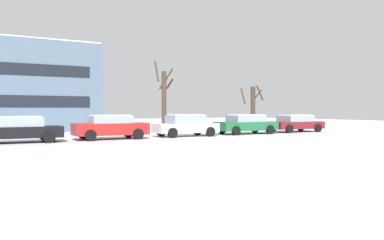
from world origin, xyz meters
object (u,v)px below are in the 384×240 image
parked_car_black (18,129)px  parked_car_white (186,125)px  parked_car_maroon (295,123)px  parked_car_red (111,127)px  parked_car_green (246,124)px

parked_car_black → parked_car_white: 10.19m
parked_car_black → parked_car_white: bearing=-0.2°
parked_car_black → parked_car_maroon: bearing=0.7°
parked_car_black → parked_car_white: size_ratio=1.05×
parked_car_red → parked_car_green: (10.19, 0.02, -0.02)m
parked_car_black → parked_car_green: bearing=0.3°
parked_car_black → parked_car_maroon: parked_car_black is taller
parked_car_black → parked_car_white: parked_car_white is taller
parked_car_red → parked_car_green: bearing=0.1°
parked_car_black → parked_car_white: (10.19, -0.03, 0.01)m
parked_car_black → parked_car_red: bearing=0.7°
parked_car_green → parked_car_maroon: (5.09, 0.18, -0.02)m
parked_car_red → parked_car_green: 10.19m
parked_car_white → parked_car_maroon: parked_car_white is taller
parked_car_black → parked_car_red: (5.09, 0.06, 0.02)m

